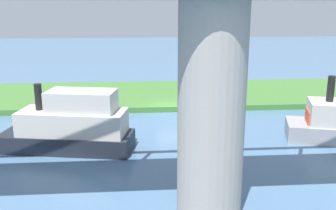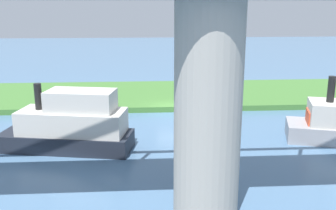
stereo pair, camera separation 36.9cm
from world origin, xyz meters
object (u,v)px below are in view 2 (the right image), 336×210
Objects in this scene: motorboat_red at (91,120)px; person_on_bank at (228,94)px; riverboat_paddlewheel at (70,126)px; mooring_post at (100,98)px; bridge_pylon at (208,113)px; skiff_small at (205,115)px.

person_on_bank is at bearing -156.10° from motorboat_red.
mooring_post is at bearing -95.04° from riverboat_paddlewheel.
bridge_pylon is 15.02m from skiff_small.
bridge_pylon is 6.88× the size of person_on_bank.
skiff_small is (-9.21, -0.79, -0.07)m from motorboat_red.
bridge_pylon reaches higher than motorboat_red.
riverboat_paddlewheel reaches higher than mooring_post.
bridge_pylon is at bearing 74.66° from person_on_bank.
riverboat_paddlewheel is (12.80, 10.25, 0.44)m from person_on_bank.
motorboat_red is (12.09, 5.36, -0.63)m from person_on_bank.
riverboat_paddlewheel is at bearing 38.68° from person_on_bank.
motorboat_red is 9.25m from skiff_small.
skiff_small is (2.88, 4.56, -0.70)m from person_on_bank.
riverboat_paddlewheel is (0.71, 4.89, 1.07)m from motorboat_red.
person_on_bank is (-5.15, -18.78, -3.58)m from bridge_pylon.
person_on_bank is 1.37× the size of mooring_post.
motorboat_red is 0.56× the size of riverboat_paddlewheel.
mooring_post is 10.11m from skiff_small.
mooring_post is 0.20× the size of motorboat_red.
bridge_pylon is 20.29m from mooring_post.
motorboat_red is at bearing 23.90° from person_on_bank.
person_on_bank is 0.15× the size of riverboat_paddlewheel.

